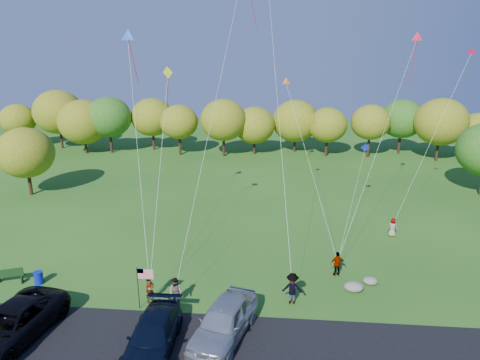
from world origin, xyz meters
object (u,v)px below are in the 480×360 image
object	(u,v)px
flyer_a	(150,290)
flyer_e	(393,227)
flyer_c	(292,288)
park_bench	(9,275)
minivan_dark	(11,325)
minivan_silver	(224,321)
flyer_b	(175,292)
flyer_d	(337,264)
minivan_navy	(153,336)
trash_barrel	(39,278)

from	to	relation	value
flyer_a	flyer_e	bearing A→B (deg)	-19.31
flyer_c	park_bench	bearing A→B (deg)	0.61
minivan_dark	flyer_c	world-z (taller)	flyer_c
minivan_silver	flyer_b	distance (m)	4.18
minivan_dark	flyer_d	bearing A→B (deg)	34.33
flyer_c	flyer_b	bearing A→B (deg)	9.42
flyer_a	flyer_d	world-z (taller)	flyer_d
flyer_a	park_bench	xyz separation A→B (m)	(-9.59, 1.31, -0.25)
minivan_dark	flyer_d	world-z (taller)	minivan_dark
flyer_a	flyer_e	world-z (taller)	flyer_a
minivan_navy	flyer_b	size ratio (longest dim) A/B	3.18
minivan_navy	flyer_e	world-z (taller)	minivan_navy
minivan_dark	park_bench	world-z (taller)	minivan_dark
flyer_c	flyer_e	bearing A→B (deg)	-126.30
minivan_silver	flyer_b	bearing A→B (deg)	155.32
flyer_c	minivan_dark	bearing A→B (deg)	20.86
flyer_c	flyer_d	distance (m)	4.63
flyer_a	park_bench	world-z (taller)	flyer_a
flyer_c	flyer_e	distance (m)	13.05
flyer_c	flyer_d	xyz separation A→B (m)	(3.05, 3.48, -0.11)
minivan_silver	park_bench	bearing A→B (deg)	179.67
minivan_silver	flyer_c	xyz separation A→B (m)	(3.59, 3.50, -0.05)
flyer_d	trash_barrel	xyz separation A→B (m)	(-19.06, -2.72, -0.43)
flyer_c	flyer_e	xyz separation A→B (m)	(8.23, 10.13, -0.19)
flyer_d	flyer_e	distance (m)	8.43
minivan_dark	park_bench	bearing A→B (deg)	132.94
park_bench	trash_barrel	size ratio (longest dim) A/B	2.11
minivan_dark	minivan_silver	bearing A→B (deg)	15.44
flyer_d	flyer_c	bearing A→B (deg)	37.61
flyer_b	flyer_c	distance (m)	6.81
minivan_silver	flyer_e	bearing A→B (deg)	65.02
minivan_silver	flyer_e	xyz separation A→B (m)	(11.82, 13.64, -0.24)
flyer_a	flyer_b	world-z (taller)	flyer_b
flyer_a	park_bench	size ratio (longest dim) A/B	0.89
minivan_navy	flyer_c	bearing A→B (deg)	34.00
trash_barrel	flyer_e	bearing A→B (deg)	21.13
flyer_e	trash_barrel	bearing A→B (deg)	36.69
flyer_a	flyer_d	distance (m)	12.10
flyer_c	flyer_e	size ratio (longest dim) A/B	1.25
minivan_silver	trash_barrel	bearing A→B (deg)	176.99
minivan_navy	trash_barrel	size ratio (longest dim) A/B	6.50
minivan_navy	flyer_a	distance (m)	4.43
flyer_a	minivan_navy	bearing A→B (deg)	-124.03
minivan_dark	flyer_b	distance (m)	8.53
flyer_e	park_bench	bearing A→B (deg)	35.42
minivan_silver	flyer_b	size ratio (longest dim) A/B	3.24
minivan_dark	flyer_c	xyz separation A→B (m)	(14.35, 4.68, 0.01)
flyer_a	flyer_e	xyz separation A→B (m)	(16.57, 10.76, -0.02)
minivan_dark	trash_barrel	xyz separation A→B (m)	(-1.66, 5.44, -0.53)
flyer_c	trash_barrel	distance (m)	16.04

